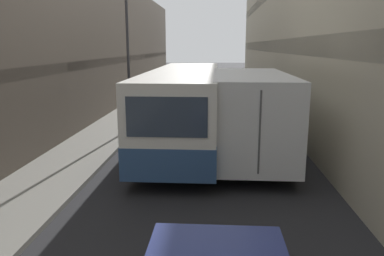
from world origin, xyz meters
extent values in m
plane|color=#232326|center=(0.00, 15.00, 0.00)|extent=(150.00, 150.00, 0.00)
cube|color=gray|center=(-4.37, 15.00, 0.06)|extent=(2.39, 60.00, 0.13)
cube|color=#51473D|center=(-6.76, 15.00, 3.99)|extent=(2.40, 60.00, 7.98)
cube|color=black|center=(-6.10, 15.00, 1.60)|extent=(1.08, 60.00, 3.19)
cube|color=#333D47|center=(4.31, 15.00, 3.83)|extent=(1.08, 60.00, 0.70)
cube|color=silver|center=(-0.74, 14.73, 1.69)|extent=(2.46, 11.23, 2.52)
cube|color=#2D4C7A|center=(-0.74, 14.73, 0.87)|extent=(2.49, 11.25, 0.88)
cube|color=#2D3847|center=(-0.74, 14.73, 2.06)|extent=(2.50, 10.33, 0.81)
cube|color=#2D3847|center=(-0.74, 9.11, 2.13)|extent=(2.02, 0.04, 1.01)
cylinder|color=black|center=(-1.83, 18.21, 0.50)|extent=(0.24, 1.00, 1.00)
cylinder|color=black|center=(0.34, 18.21, 0.50)|extent=(0.24, 1.00, 1.00)
cylinder|color=black|center=(-1.83, 11.25, 0.50)|extent=(0.24, 1.00, 1.00)
cylinder|color=black|center=(0.34, 11.25, 0.50)|extent=(0.24, 1.00, 1.00)
cube|color=silver|center=(1.57, 16.66, 1.48)|extent=(2.31, 2.34, 2.14)
cube|color=silver|center=(1.57, 12.47, 1.68)|extent=(2.41, 6.03, 2.55)
cube|color=#4C4C4C|center=(1.57, 9.45, 1.68)|extent=(0.05, 0.02, 2.17)
cylinder|color=black|center=(0.49, 16.66, 0.48)|extent=(0.22, 0.96, 0.96)
cylinder|color=black|center=(2.66, 16.66, 0.48)|extent=(0.22, 0.96, 0.96)
cylinder|color=black|center=(0.49, 10.81, 0.48)|extent=(0.22, 0.96, 0.96)
cylinder|color=black|center=(2.66, 10.81, 0.48)|extent=(0.22, 0.96, 0.96)
cube|color=#BCBCC1|center=(-1.30, 28.29, 1.04)|extent=(2.00, 4.24, 1.57)
cube|color=#2D3847|center=(-1.30, 30.09, 1.32)|extent=(1.60, 0.04, 0.55)
cylinder|color=black|center=(-2.20, 29.52, 0.32)|extent=(0.16, 0.64, 0.64)
cylinder|color=black|center=(-0.40, 29.52, 0.32)|extent=(0.16, 0.64, 0.64)
cylinder|color=black|center=(-2.20, 27.06, 0.32)|extent=(0.16, 0.64, 0.64)
cylinder|color=black|center=(-0.40, 27.06, 0.32)|extent=(0.16, 0.64, 0.64)
cylinder|color=#38383D|center=(-3.42, 16.62, 3.73)|extent=(0.12, 0.12, 7.20)
camera|label=1|loc=(0.47, 0.16, 3.83)|focal=35.00mm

